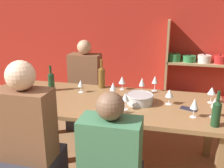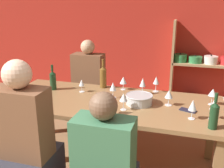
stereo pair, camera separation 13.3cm
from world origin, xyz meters
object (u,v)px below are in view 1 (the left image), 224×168
(wine_bottle_green, at_px, (102,77))
(wine_glass_white_d, at_px, (142,83))
(shelf_unit, at_px, (203,74))
(wine_glass_white_f, at_px, (212,91))
(wine_glass_white_a, at_px, (169,94))
(wine_glass_red_b, at_px, (155,80))
(wine_glass_empty_b, at_px, (113,87))
(wine_glass_empty_c, at_px, (122,80))
(dining_table, at_px, (110,108))
(wine_glass_red_a, at_px, (125,98))
(wine_bottle_dark, at_px, (216,113))
(person_far_a, at_px, (86,95))
(person_near_b, at_px, (30,160))
(cell_phone, at_px, (189,109))
(wine_glass_white_e, at_px, (114,101))
(wine_glass_white_c, at_px, (81,84))
(wine_glass_empty_a, at_px, (215,103))
(wine_bottle_amber, at_px, (51,81))
(mixing_bowl, at_px, (140,99))
(wine_glass_white_b, at_px, (194,104))

(wine_bottle_green, relative_size, wine_glass_white_d, 1.85)
(shelf_unit, bearing_deg, wine_glass_white_f, -93.36)
(wine_glass_white_a, xyz_separation_m, wine_glass_red_b, (-0.17, 0.37, 0.01))
(wine_glass_empty_b, relative_size, wine_glass_empty_c, 1.11)
(dining_table, bearing_deg, wine_glass_red_a, -43.63)
(dining_table, bearing_deg, wine_bottle_dark, -19.66)
(wine_glass_red_a, bearing_deg, wine_bottle_dark, -11.70)
(person_far_a, bearing_deg, wine_glass_empty_c, 143.46)
(person_near_b, bearing_deg, cell_phone, 31.49)
(wine_bottle_dark, height_order, wine_glass_red_b, wine_bottle_dark)
(wine_glass_white_a, bearing_deg, wine_glass_white_e, -142.69)
(wine_glass_white_c, distance_m, wine_glass_empty_b, 0.40)
(wine_glass_red_a, height_order, wine_glass_empty_c, wine_glass_red_a)
(wine_glass_empty_a, distance_m, wine_glass_white_f, 0.35)
(shelf_unit, relative_size, wine_glass_empty_a, 7.80)
(wine_glass_white_c, relative_size, person_far_a, 0.12)
(wine_bottle_dark, height_order, wine_bottle_amber, wine_bottle_dark)
(mixing_bowl, distance_m, wine_glass_white_f, 0.72)
(wine_glass_white_a, relative_size, wine_glass_white_d, 0.84)
(person_near_b, bearing_deg, wine_bottle_amber, 104.78)
(shelf_unit, xyz_separation_m, wine_glass_empty_b, (-1.09, -1.89, 0.30))
(wine_glass_white_a, relative_size, wine_glass_red_b, 0.88)
(wine_glass_empty_c, height_order, person_near_b, person_near_b)
(wine_glass_red_a, xyz_separation_m, wine_glass_white_e, (-0.08, -0.13, 0.00))
(wine_glass_white_a, xyz_separation_m, wine_glass_empty_a, (0.39, -0.21, 0.02))
(wine_glass_white_b, distance_m, wine_glass_empty_c, 0.97)
(mixing_bowl, bearing_deg, person_near_b, -134.03)
(wine_glass_white_b, bearing_deg, wine_glass_white_d, 135.93)
(dining_table, bearing_deg, wine_glass_white_c, 154.64)
(shelf_unit, bearing_deg, wine_glass_empty_b, -119.99)
(wine_glass_white_e, distance_m, person_far_a, 1.39)
(wine_glass_red_a, bearing_deg, wine_glass_white_f, 24.98)
(wine_glass_white_a, distance_m, wine_glass_red_b, 0.41)
(dining_table, xyz_separation_m, wine_glass_empty_b, (0.01, 0.09, 0.20))
(wine_glass_white_c, distance_m, wine_glass_white_d, 0.68)
(dining_table, distance_m, mixing_bowl, 0.34)
(mixing_bowl, height_order, wine_glass_white_c, wine_glass_white_c)
(wine_glass_empty_a, xyz_separation_m, wine_glass_white_f, (0.02, 0.35, -0.01))
(wine_glass_empty_b, height_order, cell_phone, wine_glass_empty_b)
(person_near_b, bearing_deg, shelf_unit, 60.53)
(wine_glass_white_b, relative_size, wine_glass_red_a, 1.07)
(wine_glass_red_b, bearing_deg, wine_glass_white_a, -65.34)
(shelf_unit, xyz_separation_m, wine_bottle_dark, (-0.13, -2.33, 0.30))
(wine_glass_white_b, bearing_deg, wine_glass_red_b, 121.79)
(wine_bottle_green, xyz_separation_m, wine_glass_empty_b, (0.21, -0.31, -0.01))
(shelf_unit, xyz_separation_m, mixing_bowl, (-0.80, -1.98, 0.23))
(dining_table, bearing_deg, wine_glass_white_d, 45.31)
(person_near_b, bearing_deg, wine_glass_red_b, 54.09)
(mixing_bowl, bearing_deg, wine_glass_white_b, -22.75)
(wine_glass_white_e, bearing_deg, wine_glass_empty_b, 103.99)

